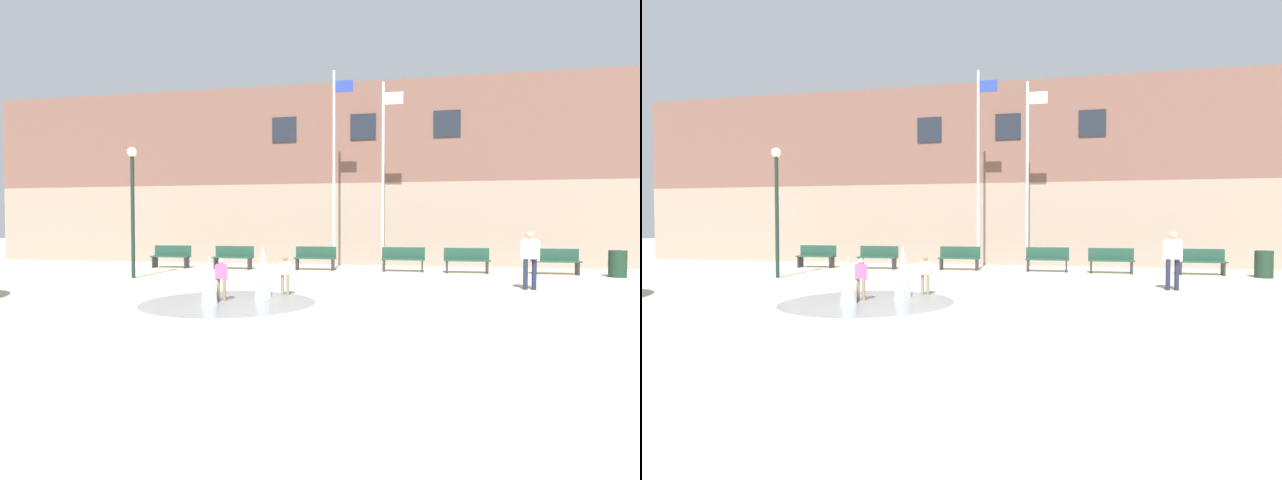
% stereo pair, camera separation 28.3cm
% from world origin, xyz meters
% --- Properties ---
extents(ground_plane, '(100.00, 100.00, 0.00)m').
position_xyz_m(ground_plane, '(0.00, 0.00, 0.00)').
color(ground_plane, '#BCB299').
extents(library_building, '(36.00, 6.05, 7.93)m').
position_xyz_m(library_building, '(0.00, 17.09, 3.96)').
color(library_building, gray).
rests_on(library_building, ground).
extents(splash_fountain, '(3.91, 3.91, 1.28)m').
position_xyz_m(splash_fountain, '(-1.67, 3.48, 0.44)').
color(splash_fountain, gray).
rests_on(splash_fountain, ground).
extents(park_bench_far_left, '(1.60, 0.44, 0.91)m').
position_xyz_m(park_bench_far_left, '(-7.54, 11.33, 0.48)').
color(park_bench_far_left, '#28282D').
rests_on(park_bench_far_left, ground).
extents(park_bench_left_of_flagpoles, '(1.60, 0.44, 0.91)m').
position_xyz_m(park_bench_left_of_flagpoles, '(-4.83, 11.25, 0.48)').
color(park_bench_left_of_flagpoles, '#28282D').
rests_on(park_bench_left_of_flagpoles, ground).
extents(park_bench_center, '(1.60, 0.44, 0.91)m').
position_xyz_m(park_bench_center, '(-1.57, 11.45, 0.48)').
color(park_bench_center, '#28282D').
rests_on(park_bench_center, ground).
extents(park_bench_under_right_flagpole, '(1.60, 0.44, 0.91)m').
position_xyz_m(park_bench_under_right_flagpole, '(1.80, 11.44, 0.48)').
color(park_bench_under_right_flagpole, '#28282D').
rests_on(park_bench_under_right_flagpole, ground).
extents(park_bench_near_trashcan, '(1.60, 0.44, 0.91)m').
position_xyz_m(park_bench_near_trashcan, '(4.08, 11.30, 0.48)').
color(park_bench_near_trashcan, '#28282D').
rests_on(park_bench_near_trashcan, ground).
extents(park_bench_far_right, '(1.60, 0.44, 0.91)m').
position_xyz_m(park_bench_far_right, '(7.10, 11.38, 0.48)').
color(park_bench_far_right, '#28282D').
rests_on(park_bench_far_right, ground).
extents(child_running, '(0.31, 0.24, 0.99)m').
position_xyz_m(child_running, '(-2.13, 3.38, 0.58)').
color(child_running, '#89755B').
rests_on(child_running, ground).
extents(adult_watching, '(0.50, 0.34, 1.59)m').
position_xyz_m(adult_watching, '(5.30, 6.83, 0.93)').
color(adult_watching, '#1E233D').
rests_on(adult_watching, ground).
extents(child_in_fountain, '(0.31, 0.24, 0.99)m').
position_xyz_m(child_in_fountain, '(-0.92, 4.57, 0.58)').
color(child_in_fountain, '#89755B').
rests_on(child_in_fountain, ground).
extents(flagpole_left, '(0.80, 0.10, 7.77)m').
position_xyz_m(flagpole_left, '(-0.88, 11.93, 4.13)').
color(flagpole_left, silver).
rests_on(flagpole_left, ground).
extents(flagpole_right, '(0.80, 0.10, 7.22)m').
position_xyz_m(flagpole_right, '(1.03, 11.93, 3.85)').
color(flagpole_right, silver).
rests_on(flagpole_right, ground).
extents(lamp_post_left_lane, '(0.32, 0.32, 4.30)m').
position_xyz_m(lamp_post_left_lane, '(-6.88, 7.49, 2.77)').
color(lamp_post_left_lane, '#192D23').
rests_on(lamp_post_left_lane, ground).
extents(trash_can, '(0.56, 0.56, 0.90)m').
position_xyz_m(trash_can, '(8.90, 10.81, 0.45)').
color(trash_can, '#193323').
rests_on(trash_can, ground).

